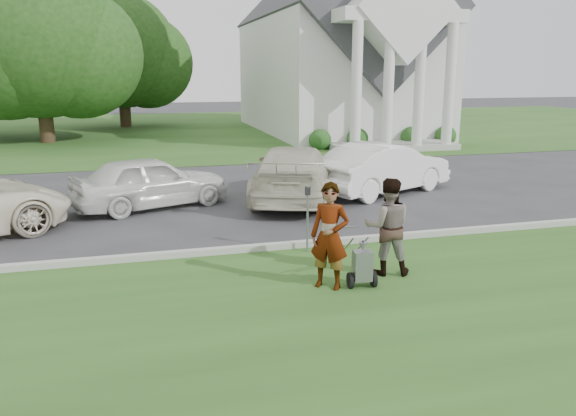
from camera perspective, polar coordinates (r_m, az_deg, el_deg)
name	(u,v)px	position (r m, az deg, el deg)	size (l,w,h in m)	color
ground	(305,256)	(11.98, 1.71, -4.85)	(120.00, 120.00, 0.00)	#333335
grass_strip	(358,313)	(9.34, 7.10, -10.49)	(80.00, 7.00, 0.01)	#264E1A
church_lawn	(188,129)	(38.20, -10.12, 7.86)	(80.00, 30.00, 0.01)	#264E1A
curb	(298,245)	(12.46, 0.99, -3.75)	(80.00, 0.18, 0.15)	#9E9E93
church	(338,35)	(36.19, 5.07, 17.11)	(9.19, 19.00, 24.10)	white
tree_left	(38,45)	(33.21, -24.05, 14.88)	(10.63, 8.40, 9.71)	#332316
tree_back	(121,57)	(40.87, -16.59, 14.53)	(9.61, 7.60, 8.89)	#332316
striping_cart	(362,266)	(10.24, 7.54, -5.90)	(0.53, 1.03, 0.93)	black
person_left	(330,237)	(9.99, 4.25, -2.94)	(0.70, 0.46, 1.92)	#999999
person_right	(387,227)	(10.83, 10.06, -1.93)	(0.91, 0.71, 1.87)	#999999
parking_meter_near	(308,210)	(11.98, 2.00, -0.25)	(0.11, 0.10, 1.46)	gray
car_b	(150,182)	(16.45, -13.81, 2.61)	(1.77, 4.39, 1.50)	silver
car_c	(294,173)	(16.99, 0.59, 3.60)	(2.29, 5.64, 1.64)	beige
car_d	(383,168)	(18.16, 9.63, 4.03)	(1.71, 4.89, 1.61)	white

